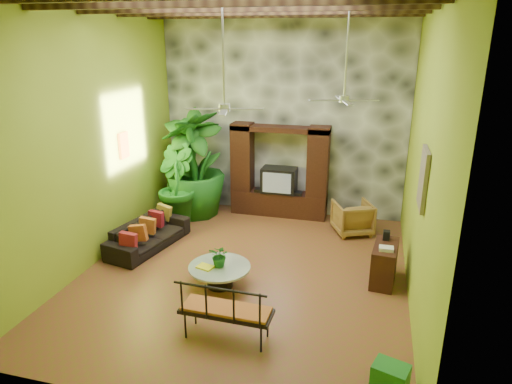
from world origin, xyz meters
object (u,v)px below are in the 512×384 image
(ceiling_fan_front, at_px, (224,95))
(ceiling_fan_back, at_px, (345,88))
(tall_plant_b, at_px, (175,185))
(coffee_table, at_px, (220,273))
(entertainment_center, at_px, (279,178))
(side_console, at_px, (384,263))
(tall_plant_a, at_px, (195,163))
(green_bin, at_px, (390,378))
(tall_plant_c, at_px, (195,164))
(iron_bench, at_px, (224,309))
(sofa, at_px, (148,234))
(wicker_armchair, at_px, (353,218))

(ceiling_fan_front, xyz_separation_m, ceiling_fan_back, (1.80, 1.60, 0.00))
(tall_plant_b, xyz_separation_m, coffee_table, (1.98, -2.54, -0.71))
(entertainment_center, xyz_separation_m, side_console, (2.57, -2.80, -0.60))
(ceiling_fan_back, height_order, tall_plant_a, ceiling_fan_back)
(ceiling_fan_front, bearing_deg, ceiling_fan_back, 41.63)
(tall_plant_a, bearing_deg, side_console, -26.90)
(tall_plant_a, distance_m, tall_plant_b, 0.84)
(green_bin, bearing_deg, tall_plant_c, 132.46)
(green_bin, bearing_deg, iron_bench, 169.49)
(entertainment_center, distance_m, green_bin, 6.28)
(tall_plant_c, distance_m, coffee_table, 3.79)
(iron_bench, bearing_deg, green_bin, -8.89)
(entertainment_center, distance_m, ceiling_fan_front, 4.30)
(sofa, height_order, green_bin, sofa)
(sofa, distance_m, iron_bench, 3.69)
(ceiling_fan_back, relative_size, wicker_armchair, 2.27)
(entertainment_center, relative_size, tall_plant_c, 0.91)
(iron_bench, distance_m, side_console, 3.31)
(entertainment_center, bearing_deg, iron_bench, -86.74)
(sofa, bearing_deg, iron_bench, -123.46)
(wicker_armchair, relative_size, coffee_table, 0.73)
(sofa, relative_size, side_console, 2.20)
(wicker_armchair, bearing_deg, side_console, 84.45)
(tall_plant_a, height_order, tall_plant_c, tall_plant_a)
(entertainment_center, distance_m, tall_plant_b, 2.57)
(green_bin, bearing_deg, tall_plant_b, 137.91)
(ceiling_fan_back, bearing_deg, entertainment_center, 129.57)
(tall_plant_a, height_order, side_console, tall_plant_a)
(sofa, bearing_deg, side_console, -80.81)
(sofa, relative_size, tall_plant_b, 1.03)
(coffee_table, bearing_deg, entertainment_center, 85.53)
(sofa, distance_m, side_console, 4.88)
(ceiling_fan_front, distance_m, green_bin, 4.78)
(ceiling_fan_back, height_order, green_bin, ceiling_fan_back)
(tall_plant_c, bearing_deg, tall_plant_a, 113.74)
(wicker_armchair, relative_size, tall_plant_a, 0.31)
(ceiling_fan_back, xyz_separation_m, coffee_table, (-1.89, -1.80, -3.15))
(wicker_armchair, xyz_separation_m, tall_plant_c, (-3.90, 0.17, 0.95))
(wicker_armchair, xyz_separation_m, coffee_table, (-2.17, -3.03, -0.12))
(tall_plant_c, distance_m, iron_bench, 5.27)
(wicker_armchair, bearing_deg, sofa, 0.41)
(green_bin, bearing_deg, entertainment_center, 115.18)
(sofa, bearing_deg, tall_plant_a, 5.18)
(ceiling_fan_front, height_order, green_bin, ceiling_fan_front)
(ceiling_fan_back, height_order, tall_plant_b, ceiling_fan_back)
(tall_plant_c, xyz_separation_m, coffee_table, (1.73, -3.20, -1.07))
(entertainment_center, distance_m, iron_bench, 5.23)
(tall_plant_a, xyz_separation_m, tall_plant_c, (0.03, -0.07, -0.00))
(green_bin, bearing_deg, coffee_table, 147.08)
(tall_plant_c, xyz_separation_m, green_bin, (4.67, -5.11, -1.13))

